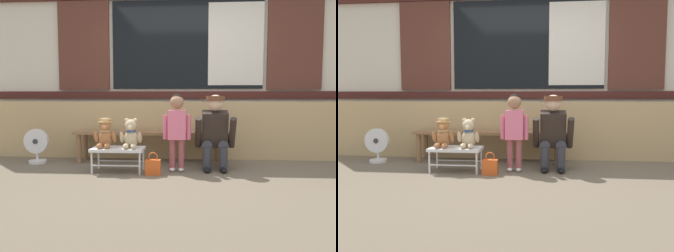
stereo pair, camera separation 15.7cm
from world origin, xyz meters
TOP-DOWN VIEW (x-y plane):
  - ground_plane at (0.00, 0.00)m, footprint 60.00×60.00m
  - brick_low_wall at (0.00, 1.43)m, footprint 7.16×0.25m
  - shop_facade at (0.00, 1.94)m, footprint 7.31×0.26m
  - wooden_bench_long at (-0.52, 1.06)m, footprint 2.10×0.40m
  - small_display_bench at (-0.81, 0.39)m, footprint 0.64×0.36m
  - teddy_bear_with_hat at (-0.97, 0.40)m, footprint 0.28×0.27m
  - teddy_bear_plain at (-0.65, 0.40)m, footprint 0.28×0.26m
  - child_standing at (-0.09, 0.48)m, footprint 0.35×0.18m
  - adult_crouching at (0.39, 0.61)m, footprint 0.50×0.49m
  - handbag_on_ground at (-0.37, 0.26)m, footprint 0.18×0.11m
  - floor_fan at (-2.06, 0.84)m, footprint 0.34×0.24m

SIDE VIEW (x-z plane):
  - ground_plane at x=0.00m, z-range 0.00..0.00m
  - handbag_on_ground at x=-0.37m, z-range -0.04..0.23m
  - floor_fan at x=-2.06m, z-range 0.00..0.48m
  - small_display_bench at x=-0.81m, z-range 0.12..0.42m
  - wooden_bench_long at x=-0.52m, z-range 0.15..0.59m
  - brick_low_wall at x=0.00m, z-range 0.00..0.85m
  - teddy_bear_plain at x=-0.65m, z-range 0.28..0.65m
  - teddy_bear_with_hat at x=-0.97m, z-range 0.29..0.65m
  - adult_crouching at x=0.39m, z-range 0.01..0.96m
  - child_standing at x=-0.09m, z-range 0.11..1.07m
  - shop_facade at x=0.00m, z-range 0.02..3.26m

